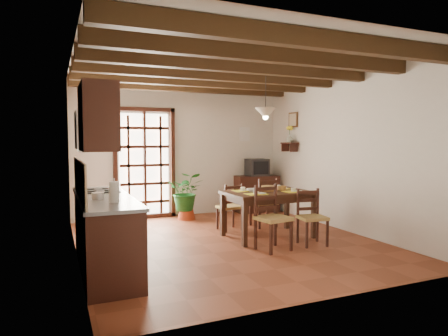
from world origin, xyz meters
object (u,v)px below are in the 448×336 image
chair_near_left (273,230)px  potted_plant (186,192)px  crt_tv (257,167)px  pendant_lamp (266,112)px  kitchen_counter (104,231)px  dining_table (268,197)px  sideboard (257,194)px  chair_far_right (264,211)px  chair_far_left (230,215)px  chair_near_right (312,227)px

chair_near_left → potted_plant: potted_plant is taller
potted_plant → crt_tv: bearing=7.1°
chair_near_left → pendant_lamp: bearing=58.5°
kitchen_counter → dining_table: (2.70, 0.65, 0.19)m
sideboard → pendant_lamp: 2.82m
chair_far_right → pendant_lamp: size_ratio=1.08×
pendant_lamp → crt_tv: bearing=65.5°
chair_far_left → potted_plant: potted_plant is taller
dining_table → crt_tv: (0.94, 2.17, 0.34)m
potted_plant → chair_far_left: bearing=-71.2°
kitchen_counter → chair_far_right: (3.03, 1.39, -0.19)m
chair_near_left → potted_plant: size_ratio=0.47×
sideboard → potted_plant: size_ratio=0.47×
kitchen_counter → chair_near_right: (3.08, -0.06, -0.20)m
chair_near_right → crt_tv: size_ratio=1.88×
chair_near_left → sideboard: bearing=56.5°
kitchen_counter → crt_tv: 4.64m
dining_table → crt_tv: bearing=64.6°
chair_near_right → pendant_lamp: pendant_lamp is taller
chair_near_right → sideboard: size_ratio=0.89×
chair_far_right → crt_tv: 1.72m
pendant_lamp → chair_far_right: bearing=62.6°
dining_table → pendant_lamp: bearing=88.1°
kitchen_counter → chair_far_right: size_ratio=2.46×
pendant_lamp → kitchen_counter: bearing=-164.4°
dining_table → sideboard: size_ratio=1.50×
kitchen_counter → chair_near_right: size_ratio=2.63×
kitchen_counter → sideboard: size_ratio=2.35×
chair_near_right → chair_far_right: chair_far_right is taller
chair_near_right → potted_plant: bearing=122.3°
kitchen_counter → chair_near_right: bearing=-1.1°
chair_far_left → chair_far_right: chair_far_right is taller
dining_table → chair_near_left: bearing=-116.2°
sideboard → chair_near_right: bearing=-95.9°
crt_tv → potted_plant: potted_plant is taller
crt_tv → pendant_lamp: 2.51m
dining_table → chair_far_left: bearing=116.0°
dining_table → chair_far_left: (-0.38, 0.71, -0.40)m
crt_tv → potted_plant: bearing=-171.3°
chair_near_left → pendant_lamp: pendant_lamp is taller
chair_near_left → chair_far_left: chair_near_left is taller
chair_far_right → potted_plant: size_ratio=0.45×
crt_tv → potted_plant: size_ratio=0.22×
chair_near_right → sideboard: bearing=87.4°
sideboard → potted_plant: potted_plant is taller
potted_plant → chair_near_left: bearing=-80.1°
chair_far_right → potted_plant: (-1.13, 1.22, 0.28)m
kitchen_counter → chair_far_left: kitchen_counter is taller
chair_near_left → chair_near_right: (0.71, 0.02, -0.03)m
chair_near_right → pendant_lamp: size_ratio=1.01×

